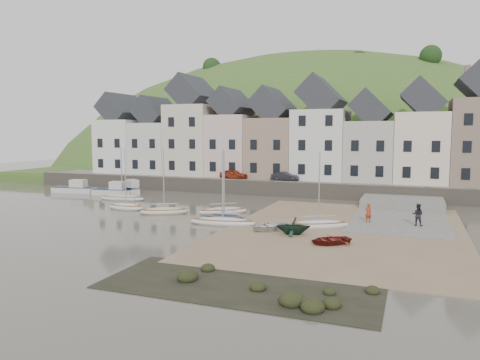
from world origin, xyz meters
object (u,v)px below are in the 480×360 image
at_px(sailboat_0, 122,198).
at_px(car_left, 234,174).
at_px(person_red, 368,213).
at_px(car_right, 285,176).
at_px(rowboat_white, 268,226).
at_px(rowboat_red, 330,240).
at_px(person_dark, 418,215).
at_px(rowboat_green, 293,226).

xyz_separation_m(sailboat_0, car_left, (8.88, 12.06, 1.97)).
bearing_deg(person_red, car_right, -87.91).
bearing_deg(rowboat_white, car_left, 153.41).
bearing_deg(rowboat_red, car_left, 175.93).
xyz_separation_m(rowboat_red, car_right, (-9.87, 24.49, 1.81)).
distance_m(person_red, person_dark, 3.89).
height_order(person_red, car_right, car_right).
height_order(person_dark, car_left, car_left).
xyz_separation_m(rowboat_white, car_right, (-4.58, 21.65, 1.78)).
xyz_separation_m(rowboat_red, person_red, (1.74, 8.50, 0.57)).
distance_m(rowboat_red, person_dark, 10.23).
relative_size(person_dark, car_left, 0.49).
height_order(rowboat_green, car_right, car_right).
relative_size(rowboat_white, car_right, 0.93).
height_order(rowboat_green, rowboat_red, rowboat_green).
distance_m(rowboat_white, person_red, 9.05).
height_order(sailboat_0, rowboat_white, sailboat_0).
distance_m(rowboat_white, car_right, 22.20).
bearing_deg(car_left, sailboat_0, 145.13).
xyz_separation_m(person_red, car_right, (-11.61, 15.99, 1.24)).
bearing_deg(person_red, sailboat_0, -42.04).
bearing_deg(rowboat_green, sailboat_0, -131.86).
bearing_deg(rowboat_red, car_right, 163.39).
relative_size(rowboat_red, person_dark, 1.62).
distance_m(person_dark, car_right, 22.30).
xyz_separation_m(sailboat_0, rowboat_red, (25.70, -12.43, 0.10)).
distance_m(rowboat_white, rowboat_red, 6.01).
height_order(rowboat_red, car_right, car_right).
distance_m(person_red, car_right, 19.80).
bearing_deg(rowboat_red, rowboat_white, -156.79).
xyz_separation_m(rowboat_green, car_right, (-6.77, 22.47, 1.45)).
height_order(sailboat_0, rowboat_red, sailboat_0).
relative_size(sailboat_0, person_dark, 3.51).
bearing_deg(car_left, car_right, -88.52).
distance_m(sailboat_0, rowboat_green, 24.89).
bearing_deg(person_red, rowboat_green, 19.34).
bearing_deg(rowboat_green, car_left, -165.72).
height_order(rowboat_white, rowboat_green, rowboat_green).
bearing_deg(car_right, rowboat_white, -168.36).
bearing_deg(rowboat_white, car_right, 137.30).
distance_m(rowboat_green, car_left, 26.37).
height_order(sailboat_0, person_dark, sailboat_0).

